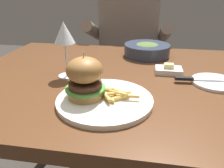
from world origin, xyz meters
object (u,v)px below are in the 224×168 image
wine_glass (64,35)px  butter_dish (169,70)px  diner_person (128,62)px  burger_sandwich (85,78)px  main_plate (103,100)px  bread_plate (215,82)px  table_knife (200,79)px  soup_bowl (147,50)px

wine_glass → butter_dish: size_ratio=1.98×
diner_person → burger_sandwich: bearing=-92.6°
diner_person → main_plate: bearing=-89.4°
bread_plate → table_knife: size_ratio=0.74×
main_plate → wine_glass: 0.27m
butter_dish → soup_bowl: soup_bowl is taller
table_knife → main_plate: bearing=-148.2°
bread_plate → soup_bowl: bearing=129.1°
wine_glass → butter_dish: bearing=14.4°
main_plate → wine_glass: (-0.16, 0.17, 0.14)m
soup_bowl → butter_dish: bearing=-67.9°
burger_sandwich → diner_person: bearing=87.4°
bread_plate → soup_bowl: (-0.23, 0.28, 0.02)m
table_knife → diner_person: (-0.30, 0.72, -0.19)m
butter_dish → diner_person: size_ratio=0.08×
wine_glass → diner_person: (0.15, 0.73, -0.32)m
butter_dish → soup_bowl: bearing=112.1°
main_plate → butter_dish: 0.32m
diner_person → table_knife: bearing=-67.2°
butter_dish → bread_plate: bearing=-27.2°
table_knife → soup_bowl: 0.34m
bread_plate → soup_bowl: size_ratio=0.73×
main_plate → table_knife: 0.34m
main_plate → table_knife: bearing=31.8°
burger_sandwich → soup_bowl: bearing=71.1°
burger_sandwich → soup_bowl: size_ratio=0.62×
wine_glass → bread_plate: 0.52m
soup_bowl → diner_person: diner_person is taller
burger_sandwich → butter_dish: 0.36m
bread_plate → butter_dish: bearing=152.8°
wine_glass → diner_person: diner_person is taller
soup_bowl → diner_person: bearing=105.7°
table_knife → butter_dish: butter_dish is taller
butter_dish → wine_glass: bearing=-165.6°
burger_sandwich → bread_plate: burger_sandwich is taller
diner_person → soup_bowl: bearing=-74.3°
burger_sandwich → soup_bowl: (0.16, 0.47, -0.04)m
soup_bowl → diner_person: (-0.12, 0.43, -0.21)m
wine_glass → soup_bowl: (0.27, 0.30, -0.12)m
main_plate → table_knife: table_knife is taller
diner_person → wine_glass: bearing=-101.9°
wine_glass → butter_dish: (0.36, 0.09, -0.14)m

